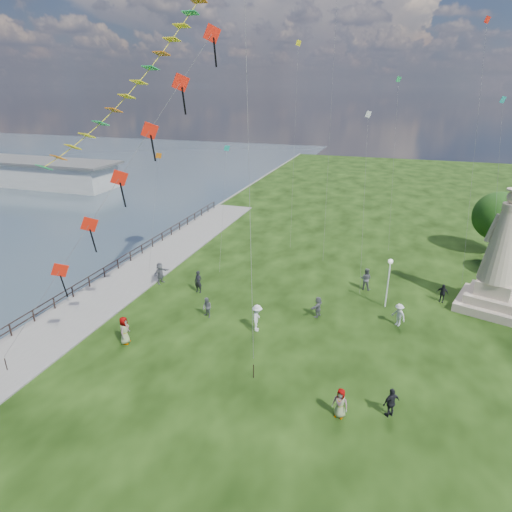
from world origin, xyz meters
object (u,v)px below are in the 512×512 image
(person_6, at_px, (198,282))
(statue, at_px, (499,266))
(lamppost, at_px, (389,273))
(person_4, at_px, (340,403))
(person_9, at_px, (442,293))
(person_7, at_px, (366,279))
(person_1, at_px, (207,308))
(person_8, at_px, (399,315))
(person_10, at_px, (124,330))
(person_5, at_px, (160,273))
(person_3, at_px, (391,403))
(person_2, at_px, (257,318))
(person_11, at_px, (318,307))
(pier_pavilion, at_px, (37,172))

(person_6, bearing_deg, statue, 19.74)
(statue, bearing_deg, lamppost, -145.16)
(person_4, height_order, person_9, person_4)
(person_7, xyz_separation_m, person_9, (5.86, -0.41, -0.19))
(person_1, distance_m, person_8, 13.56)
(person_10, bearing_deg, lamppost, -66.87)
(person_5, bearing_deg, person_3, -105.49)
(person_1, xyz_separation_m, person_4, (10.56, -7.15, 0.06))
(person_1, relative_size, person_2, 0.79)
(lamppost, xyz_separation_m, person_1, (-12.25, -5.68, -2.07))
(person_5, height_order, person_9, person_5)
(person_6, xyz_separation_m, person_8, (15.54, -0.37, -0.09))
(statue, height_order, person_3, statue)
(person_3, bearing_deg, person_8, -132.07)
(statue, distance_m, person_7, 9.64)
(person_7, distance_m, person_10, 19.33)
(person_2, relative_size, person_6, 1.04)
(person_8, bearing_deg, person_1, -127.86)
(person_7, distance_m, person_8, 5.85)
(person_1, bearing_deg, person_9, 51.67)
(statue, relative_size, person_7, 4.91)
(person_1, xyz_separation_m, person_3, (13.00, -6.31, 0.07))
(lamppost, distance_m, person_4, 13.10)
(person_6, bearing_deg, person_9, 21.58)
(person_11, bearing_deg, person_1, -52.50)
(person_6, bearing_deg, person_10, -90.89)
(person_2, distance_m, person_3, 10.66)
(person_9, bearing_deg, person_6, -147.23)
(person_1, relative_size, person_4, 0.93)
(lamppost, height_order, person_2, lamppost)
(person_9, relative_size, person_11, 0.95)
(person_1, relative_size, person_5, 0.81)
(person_6, bearing_deg, person_3, -24.26)
(person_9, bearing_deg, person_4, -91.61)
(statue, bearing_deg, person_1, -140.08)
(pier_pavilion, bearing_deg, person_11, -29.39)
(person_1, bearing_deg, person_7, 64.24)
(person_1, bearing_deg, person_3, 0.00)
(person_1, height_order, person_3, person_3)
(pier_pavilion, distance_m, person_8, 67.47)
(person_1, relative_size, person_8, 0.92)
(person_3, bearing_deg, person_1, -66.78)
(person_2, distance_m, person_7, 11.03)
(person_6, height_order, person_10, person_10)
(person_2, relative_size, person_9, 1.29)
(lamppost, bearing_deg, person_2, -142.68)
(person_4, relative_size, person_9, 1.11)
(pier_pavilion, distance_m, person_11, 62.77)
(person_9, bearing_deg, person_7, -164.53)
(person_6, bearing_deg, person_1, -47.78)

